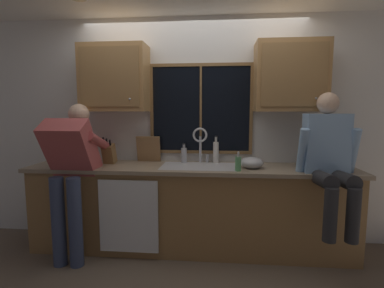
{
  "coord_description": "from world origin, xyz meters",
  "views": [
    {
      "loc": [
        0.3,
        -3.3,
        1.52
      ],
      "look_at": [
        0.02,
        -0.3,
        1.16
      ],
      "focal_mm": 26.86,
      "sensor_mm": 36.0,
      "label": 1
    }
  ],
  "objects_px": {
    "bottle_green_glass": "(216,152)",
    "bottle_tall_clear": "(184,155)",
    "soap_dispenser": "(238,163)",
    "person_standing": "(71,166)",
    "cutting_board": "(148,149)",
    "mixing_bowl": "(252,163)",
    "person_sitting_on_counter": "(329,155)",
    "knife_block": "(109,154)"
  },
  "relations": [
    {
      "from": "person_standing",
      "to": "person_sitting_on_counter",
      "type": "distance_m",
      "value": 2.48
    },
    {
      "from": "knife_block",
      "to": "bottle_tall_clear",
      "type": "distance_m",
      "value": 0.83
    },
    {
      "from": "person_sitting_on_counter",
      "to": "cutting_board",
      "type": "distance_m",
      "value": 1.89
    },
    {
      "from": "person_standing",
      "to": "mixing_bowl",
      "type": "xyz_separation_m",
      "value": [
        1.8,
        0.29,
        0.01
      ]
    },
    {
      "from": "knife_block",
      "to": "bottle_green_glass",
      "type": "distance_m",
      "value": 1.19
    },
    {
      "from": "person_sitting_on_counter",
      "to": "bottle_green_glass",
      "type": "xyz_separation_m",
      "value": [
        -1.05,
        0.47,
        -0.06
      ]
    },
    {
      "from": "person_standing",
      "to": "bottle_green_glass",
      "type": "bearing_deg",
      "value": 20.33
    },
    {
      "from": "person_sitting_on_counter",
      "to": "soap_dispenser",
      "type": "height_order",
      "value": "person_sitting_on_counter"
    },
    {
      "from": "soap_dispenser",
      "to": "bottle_green_glass",
      "type": "distance_m",
      "value": 0.47
    },
    {
      "from": "person_standing",
      "to": "knife_block",
      "type": "distance_m",
      "value": 0.46
    },
    {
      "from": "mixing_bowl",
      "to": "bottle_tall_clear",
      "type": "bearing_deg",
      "value": 162.64
    },
    {
      "from": "knife_block",
      "to": "mixing_bowl",
      "type": "bearing_deg",
      "value": -3.47
    },
    {
      "from": "soap_dispenser",
      "to": "person_standing",
      "type": "bearing_deg",
      "value": -175.76
    },
    {
      "from": "person_standing",
      "to": "mixing_bowl",
      "type": "relative_size",
      "value": 6.65
    },
    {
      "from": "person_standing",
      "to": "bottle_tall_clear",
      "type": "height_order",
      "value": "person_standing"
    },
    {
      "from": "soap_dispenser",
      "to": "bottle_tall_clear",
      "type": "bearing_deg",
      "value": 145.78
    },
    {
      "from": "mixing_bowl",
      "to": "soap_dispenser",
      "type": "distance_m",
      "value": 0.23
    },
    {
      "from": "person_standing",
      "to": "cutting_board",
      "type": "bearing_deg",
      "value": 40.0
    },
    {
      "from": "soap_dispenser",
      "to": "bottle_green_glass",
      "type": "xyz_separation_m",
      "value": [
        -0.22,
        0.41,
        0.05
      ]
    },
    {
      "from": "mixing_bowl",
      "to": "knife_block",
      "type": "bearing_deg",
      "value": 176.53
    },
    {
      "from": "bottle_green_glass",
      "to": "bottle_tall_clear",
      "type": "bearing_deg",
      "value": -178.48
    },
    {
      "from": "soap_dispenser",
      "to": "bottle_tall_clear",
      "type": "xyz_separation_m",
      "value": [
        -0.58,
        0.4,
        0.02
      ]
    },
    {
      "from": "person_sitting_on_counter",
      "to": "bottle_tall_clear",
      "type": "bearing_deg",
      "value": 161.81
    },
    {
      "from": "bottle_tall_clear",
      "to": "cutting_board",
      "type": "bearing_deg",
      "value": 176.44
    },
    {
      "from": "cutting_board",
      "to": "bottle_tall_clear",
      "type": "relative_size",
      "value": 1.36
    },
    {
      "from": "bottle_tall_clear",
      "to": "person_standing",
      "type": "bearing_deg",
      "value": -154.04
    },
    {
      "from": "cutting_board",
      "to": "mixing_bowl",
      "type": "distance_m",
      "value": 1.18
    },
    {
      "from": "person_standing",
      "to": "cutting_board",
      "type": "xyz_separation_m",
      "value": [
        0.65,
        0.54,
        0.1
      ]
    },
    {
      "from": "bottle_green_glass",
      "to": "bottle_tall_clear",
      "type": "xyz_separation_m",
      "value": [
        -0.36,
        -0.01,
        -0.04
      ]
    },
    {
      "from": "person_standing",
      "to": "cutting_board",
      "type": "relative_size",
      "value": 5.25
    },
    {
      "from": "soap_dispenser",
      "to": "bottle_tall_clear",
      "type": "relative_size",
      "value": 0.89
    },
    {
      "from": "bottle_tall_clear",
      "to": "knife_block",
      "type": "bearing_deg",
      "value": -170.71
    },
    {
      "from": "cutting_board",
      "to": "mixing_bowl",
      "type": "xyz_separation_m",
      "value": [
        1.15,
        -0.25,
        -0.09
      ]
    },
    {
      "from": "person_sitting_on_counter",
      "to": "bottle_tall_clear",
      "type": "relative_size",
      "value": 5.7
    },
    {
      "from": "mixing_bowl",
      "to": "soap_dispenser",
      "type": "xyz_separation_m",
      "value": [
        -0.15,
        -0.17,
        0.02
      ]
    },
    {
      "from": "person_standing",
      "to": "soap_dispenser",
      "type": "xyz_separation_m",
      "value": [
        1.65,
        0.12,
        0.03
      ]
    },
    {
      "from": "person_sitting_on_counter",
      "to": "cutting_board",
      "type": "relative_size",
      "value": 4.19
    },
    {
      "from": "person_sitting_on_counter",
      "to": "mixing_bowl",
      "type": "relative_size",
      "value": 5.3
    },
    {
      "from": "bottle_green_glass",
      "to": "person_sitting_on_counter",
      "type": "bearing_deg",
      "value": -24.25
    },
    {
      "from": "cutting_board",
      "to": "mixing_bowl",
      "type": "relative_size",
      "value": 1.27
    },
    {
      "from": "mixing_bowl",
      "to": "bottle_green_glass",
      "type": "height_order",
      "value": "bottle_green_glass"
    },
    {
      "from": "mixing_bowl",
      "to": "bottle_tall_clear",
      "type": "relative_size",
      "value": 1.07
    }
  ]
}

